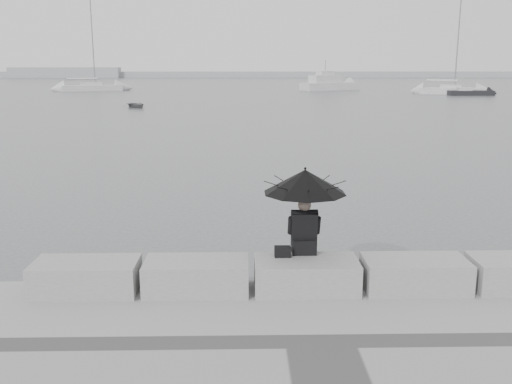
{
  "coord_description": "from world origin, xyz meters",
  "views": [
    {
      "loc": [
        -0.96,
        -8.77,
        3.97
      ],
      "look_at": [
        -0.71,
        3.0,
        1.3
      ],
      "focal_mm": 40.0,
      "sensor_mm": 36.0,
      "label": 1
    }
  ],
  "objects_px": {
    "sailboat_left": "(92,87)",
    "sailboat_right": "(450,90)",
    "small_motorboat": "(471,93)",
    "motor_cruiser": "(330,84)",
    "dinghy": "(136,105)",
    "seated_person": "(305,190)"
  },
  "relations": [
    {
      "from": "sailboat_left",
      "to": "sailboat_right",
      "type": "bearing_deg",
      "value": -32.25
    },
    {
      "from": "sailboat_right",
      "to": "small_motorboat",
      "type": "distance_m",
      "value": 3.41
    },
    {
      "from": "sailboat_right",
      "to": "small_motorboat",
      "type": "bearing_deg",
      "value": -42.8
    },
    {
      "from": "motor_cruiser",
      "to": "sailboat_right",
      "type": "bearing_deg",
      "value": -65.96
    },
    {
      "from": "sailboat_left",
      "to": "small_motorboat",
      "type": "height_order",
      "value": "sailboat_left"
    },
    {
      "from": "sailboat_left",
      "to": "motor_cruiser",
      "type": "bearing_deg",
      "value": -18.26
    },
    {
      "from": "dinghy",
      "to": "motor_cruiser",
      "type": "bearing_deg",
      "value": 24.71
    },
    {
      "from": "small_motorboat",
      "to": "motor_cruiser",
      "type": "bearing_deg",
      "value": 139.0
    },
    {
      "from": "sailboat_left",
      "to": "seated_person",
      "type": "bearing_deg",
      "value": -93.87
    },
    {
      "from": "sailboat_right",
      "to": "dinghy",
      "type": "xyz_separation_m",
      "value": [
        -36.78,
        -22.2,
        -0.29
      ]
    },
    {
      "from": "seated_person",
      "to": "sailboat_right",
      "type": "xyz_separation_m",
      "value": [
        26.04,
        66.07,
        -1.51
      ]
    },
    {
      "from": "sailboat_left",
      "to": "small_motorboat",
      "type": "relative_size",
      "value": 2.33
    },
    {
      "from": "small_motorboat",
      "to": "dinghy",
      "type": "relative_size",
      "value": 1.96
    },
    {
      "from": "motor_cruiser",
      "to": "small_motorboat",
      "type": "height_order",
      "value": "motor_cruiser"
    },
    {
      "from": "seated_person",
      "to": "sailboat_left",
      "type": "bearing_deg",
      "value": 105.91
    },
    {
      "from": "sailboat_right",
      "to": "dinghy",
      "type": "relative_size",
      "value": 4.58
    },
    {
      "from": "small_motorboat",
      "to": "dinghy",
      "type": "xyz_separation_m",
      "value": [
        -38.26,
        -19.14,
        -0.08
      ]
    },
    {
      "from": "dinghy",
      "to": "sailboat_left",
      "type": "bearing_deg",
      "value": 79.64
    },
    {
      "from": "seated_person",
      "to": "sailboat_left",
      "type": "xyz_separation_m",
      "value": [
        -23.08,
        76.07,
        -1.52
      ]
    },
    {
      "from": "dinghy",
      "to": "small_motorboat",
      "type": "bearing_deg",
      "value": -4.75
    },
    {
      "from": "seated_person",
      "to": "sailboat_right",
      "type": "height_order",
      "value": "sailboat_right"
    },
    {
      "from": "seated_person",
      "to": "small_motorboat",
      "type": "distance_m",
      "value": 68.79
    }
  ]
}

